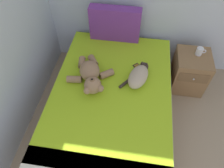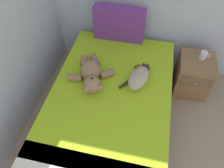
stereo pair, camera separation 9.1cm
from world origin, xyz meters
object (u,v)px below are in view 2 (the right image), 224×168
at_px(bed, 110,106).
at_px(cat, 139,77).
at_px(teddy_bear, 91,74).
at_px(nightstand, 193,75).
at_px(cell_phone, 141,69).
at_px(patterned_cushion, 119,24).
at_px(mug, 204,55).

distance_m(bed, cat, 0.48).
height_order(teddy_bear, nightstand, teddy_bear).
xyz_separation_m(cell_phone, nightstand, (0.67, 0.28, -0.26)).
bearing_deg(teddy_bear, nightstand, 24.88).
bearing_deg(patterned_cushion, cell_phone, -54.79).
bearing_deg(patterned_cushion, mug, -8.81).
xyz_separation_m(cell_phone, mug, (0.70, 0.34, 0.05)).
bearing_deg(teddy_bear, cell_phone, 27.16).
distance_m(cat, teddy_bear, 0.52).
height_order(cell_phone, nightstand, cell_phone).
distance_m(cat, nightstand, 0.87).
distance_m(nightstand, mug, 0.32).
relative_size(teddy_bear, mug, 5.04).
bearing_deg(mug, nightstand, -124.06).
bearing_deg(cat, mug, 36.53).
bearing_deg(cell_phone, nightstand, 23.07).
relative_size(bed, patterned_cushion, 3.15).
distance_m(patterned_cushion, cat, 0.79).
distance_m(patterned_cushion, mug, 1.09).
relative_size(cat, teddy_bear, 0.70).
relative_size(cell_phone, mug, 1.30).
bearing_deg(cat, nightstand, 34.94).
relative_size(teddy_bear, nightstand, 1.15).
bearing_deg(patterned_cushion, teddy_bear, -101.38).
xyz_separation_m(bed, teddy_bear, (-0.24, 0.14, 0.34)).
height_order(bed, patterned_cushion, patterned_cushion).
height_order(patterned_cushion, teddy_bear, patterned_cushion).
height_order(teddy_bear, cell_phone, teddy_bear).
bearing_deg(teddy_bear, mug, 26.36).
relative_size(patterned_cushion, cell_phone, 4.05).
height_order(cat, teddy_bear, teddy_bear).
xyz_separation_m(bed, cat, (0.27, 0.22, 0.33)).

